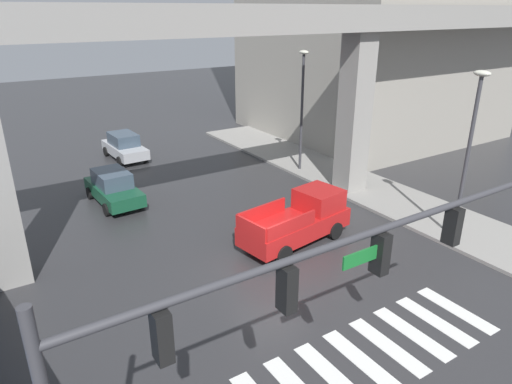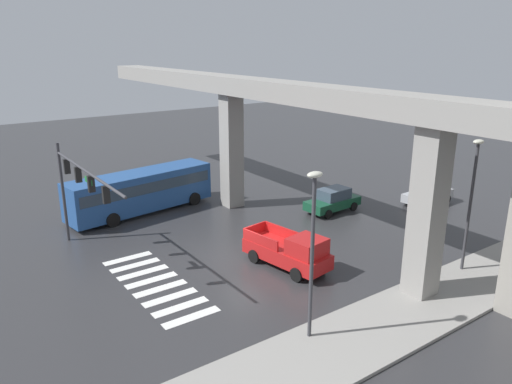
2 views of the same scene
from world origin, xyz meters
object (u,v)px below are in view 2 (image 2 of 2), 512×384
Objects in this scene: city_bus at (141,189)px; street_lamp_mid_block at (472,191)px; sedan_silver at (428,193)px; pickup_truck at (290,251)px; sedan_dark_green at (333,200)px; traffic_signal_mast at (78,181)px; street_lamp_near_corner at (313,238)px.

street_lamp_mid_block is at bearing 28.23° from city_bus.
street_lamp_mid_block is (8.33, -8.39, 3.70)m from sedan_silver.
sedan_silver is 12.39m from street_lamp_mid_block.
city_bus is at bearing -120.02° from sedan_silver.
pickup_truck is 9.93m from street_lamp_mid_block.
pickup_truck is 13.76m from city_bus.
sedan_dark_green is 0.61× the size of street_lamp_mid_block.
sedan_dark_green is at bearing 55.41° from city_bus.
sedan_silver is 0.40× the size of traffic_signal_mast.
pickup_truck reaches higher than sedan_silver.
sedan_dark_green is 17.83m from traffic_signal_mast.
street_lamp_mid_block reaches higher than sedan_silver.
city_bus is at bearing 178.00° from street_lamp_near_corner.
traffic_signal_mast is 1.50× the size of street_lamp_near_corner.
sedan_silver is at bearing 99.58° from pickup_truck.
pickup_truck is 10.15m from sedan_dark_green.
city_bus is (-13.42, -2.93, 0.73)m from pickup_truck.
traffic_signal_mast reaches higher than sedan_dark_green.
traffic_signal_mast reaches higher than sedan_silver.
street_lamp_near_corner is at bearing -66.67° from sedan_silver.
sedan_silver is at bearing 113.33° from street_lamp_near_corner.
street_lamp_near_corner is 1.00× the size of street_lamp_mid_block.
city_bus reaches higher than sedan_silver.
traffic_signal_mast is 20.80m from street_lamp_mid_block.
sedan_silver is 0.60× the size of street_lamp_near_corner.
street_lamp_near_corner is at bearing -32.35° from pickup_truck.
pickup_truck is 0.48× the size of city_bus.
sedan_silver is at bearing 134.80° from street_lamp_mid_block.
pickup_truck is at bearing 49.83° from traffic_signal_mast.
traffic_signal_mast is (-1.90, -17.32, 3.83)m from sedan_dark_green.
traffic_signal_mast is at bearing -44.54° from city_bus.
sedan_silver is at bearing 59.98° from city_bus.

